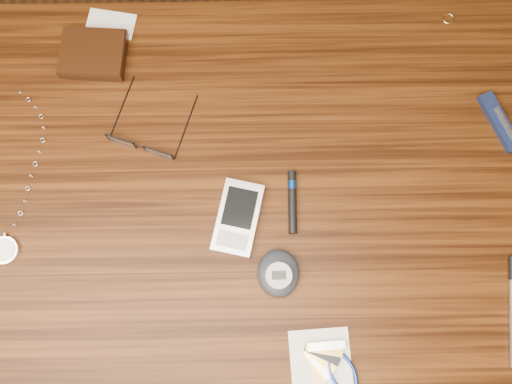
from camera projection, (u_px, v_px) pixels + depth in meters
ground at (234, 266)px, 1.57m from camera, size 3.80×3.80×0.00m
desk at (220, 226)px, 0.94m from camera, size 1.00×0.70×0.75m
wallet_and_card at (94, 53)px, 0.89m from camera, size 0.12×0.13×0.02m
eyeglasses at (142, 143)px, 0.85m from camera, size 0.14×0.14×0.02m
gold_ring at (448, 19)px, 0.91m from camera, size 0.03×0.03×0.00m
pocket_watch at (6, 245)px, 0.82m from camera, size 0.07×0.27×0.01m
pda_phone at (238, 218)px, 0.83m from camera, size 0.08×0.12×0.02m
pedometer at (278, 273)px, 0.81m from camera, size 0.06×0.07×0.03m
notepad_keys at (331, 367)px, 0.78m from camera, size 0.11×0.10×0.01m
pocket_knife at (499, 122)px, 0.86m from camera, size 0.06×0.10×0.01m
black_blue_pen at (292, 200)px, 0.84m from camera, size 0.01×0.09×0.01m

